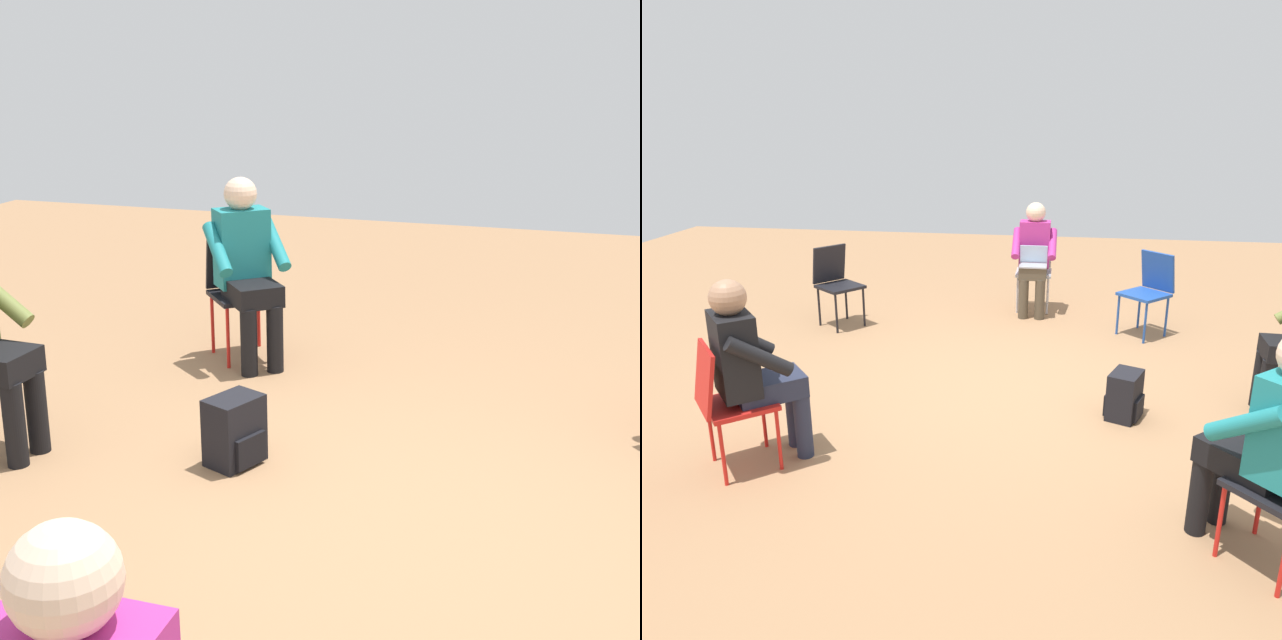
% 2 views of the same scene
% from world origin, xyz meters
% --- Properties ---
extents(ground_plane, '(14.00, 14.00, 0.00)m').
position_xyz_m(ground_plane, '(0.00, 0.00, 0.00)').
color(ground_plane, '#99704C').
extents(chair_northwest, '(0.58, 0.59, 0.85)m').
position_xyz_m(chair_northwest, '(-1.50, 1.91, 0.50)').
color(chair_northwest, black).
rests_on(chair_northwest, ground).
extents(person_in_teal, '(0.63, 0.63, 1.24)m').
position_xyz_m(person_in_teal, '(-1.39, 1.78, 0.69)').
color(person_in_teal, black).
rests_on(person_in_teal, ground).
extents(backpack_near_laptop_user, '(0.31, 0.33, 0.36)m').
position_xyz_m(backpack_near_laptop_user, '(-0.88, 0.32, 0.16)').
color(backpack_near_laptop_user, black).
rests_on(backpack_near_laptop_user, ground).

